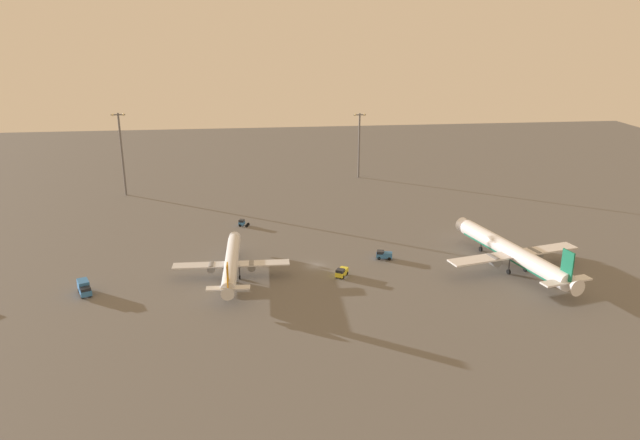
{
  "coord_description": "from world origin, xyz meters",
  "views": [
    {
      "loc": [
        -15.16,
        -144.27,
        60.73
      ],
      "look_at": [
        4.13,
        24.96,
        4.0
      ],
      "focal_mm": 34.35,
      "sensor_mm": 36.0,
      "label": 1
    }
  ],
  "objects_px": {
    "catering_truck": "(84,288)",
    "apron_light_west": "(122,149)",
    "airplane_far_stand": "(513,253)",
    "baggage_tractor": "(342,272)",
    "maintenance_van": "(384,255)",
    "airplane_taxiway_distant": "(231,263)",
    "pushback_tug": "(242,223)",
    "apron_light_central": "(359,141)"
  },
  "relations": [
    {
      "from": "airplane_far_stand",
      "to": "maintenance_van",
      "type": "bearing_deg",
      "value": 147.45
    },
    {
      "from": "baggage_tractor",
      "to": "apron_light_west",
      "type": "bearing_deg",
      "value": -20.65
    },
    {
      "from": "airplane_taxiway_distant",
      "to": "catering_truck",
      "type": "bearing_deg",
      "value": -168.21
    },
    {
      "from": "airplane_far_stand",
      "to": "pushback_tug",
      "type": "bearing_deg",
      "value": 134.92
    },
    {
      "from": "catering_truck",
      "to": "airplane_far_stand",
      "type": "bearing_deg",
      "value": 158.5
    },
    {
      "from": "catering_truck",
      "to": "apron_light_west",
      "type": "bearing_deg",
      "value": -108.97
    },
    {
      "from": "pushback_tug",
      "to": "catering_truck",
      "type": "bearing_deg",
      "value": 159.8
    },
    {
      "from": "airplane_far_stand",
      "to": "apron_light_west",
      "type": "xyz_separation_m",
      "value": [
        -109.48,
        81.13,
        12.03
      ]
    },
    {
      "from": "apron_light_west",
      "to": "catering_truck",
      "type": "bearing_deg",
      "value": -86.01
    },
    {
      "from": "catering_truck",
      "to": "baggage_tractor",
      "type": "bearing_deg",
      "value": 159.98
    },
    {
      "from": "maintenance_van",
      "to": "pushback_tug",
      "type": "xyz_separation_m",
      "value": [
        -37.31,
        31.2,
        -0.11
      ]
    },
    {
      "from": "apron_light_central",
      "to": "apron_light_west",
      "type": "distance_m",
      "value": 88.55
    },
    {
      "from": "baggage_tractor",
      "to": "apron_light_west",
      "type": "xyz_separation_m",
      "value": [
        -66.18,
        80.69,
        15.35
      ]
    },
    {
      "from": "baggage_tractor",
      "to": "pushback_tug",
      "type": "relative_size",
      "value": 1.31
    },
    {
      "from": "catering_truck",
      "to": "apron_light_west",
      "type": "xyz_separation_m",
      "value": [
        -5.85,
        83.79,
        14.95
      ]
    },
    {
      "from": "airplane_taxiway_distant",
      "to": "apron_light_central",
      "type": "relative_size",
      "value": 1.43
    },
    {
      "from": "maintenance_van",
      "to": "airplane_far_stand",
      "type": "bearing_deg",
      "value": -95.05
    },
    {
      "from": "apron_light_west",
      "to": "pushback_tug",
      "type": "bearing_deg",
      "value": -43.41
    },
    {
      "from": "airplane_taxiway_distant",
      "to": "airplane_far_stand",
      "type": "xyz_separation_m",
      "value": [
        70.09,
        -3.49,
        0.96
      ]
    },
    {
      "from": "baggage_tractor",
      "to": "airplane_far_stand",
      "type": "bearing_deg",
      "value": -150.6
    },
    {
      "from": "baggage_tractor",
      "to": "pushback_tug",
      "type": "xyz_separation_m",
      "value": [
        -24.58,
        41.33,
        -0.11
      ]
    },
    {
      "from": "pushback_tug",
      "to": "apron_light_west",
      "type": "xyz_separation_m",
      "value": [
        -41.6,
        39.36,
        15.46
      ]
    },
    {
      "from": "maintenance_van",
      "to": "apron_light_west",
      "type": "height_order",
      "value": "apron_light_west"
    },
    {
      "from": "maintenance_van",
      "to": "apron_light_west",
      "type": "bearing_deg",
      "value": 62.24
    },
    {
      "from": "airplane_taxiway_distant",
      "to": "apron_light_west",
      "type": "relative_size",
      "value": 1.24
    },
    {
      "from": "airplane_far_stand",
      "to": "baggage_tractor",
      "type": "xyz_separation_m",
      "value": [
        -43.3,
        0.44,
        -3.32
      ]
    },
    {
      "from": "airplane_far_stand",
      "to": "baggage_tractor",
      "type": "height_order",
      "value": "airplane_far_stand"
    },
    {
      "from": "maintenance_van",
      "to": "airplane_taxiway_distant",
      "type": "bearing_deg",
      "value": 114.2
    },
    {
      "from": "catering_truck",
      "to": "pushback_tug",
      "type": "height_order",
      "value": "catering_truck"
    },
    {
      "from": "airplane_far_stand",
      "to": "baggage_tractor",
      "type": "relative_size",
      "value": 10.05
    },
    {
      "from": "airplane_taxiway_distant",
      "to": "pushback_tug",
      "type": "bearing_deg",
      "value": 88.09
    },
    {
      "from": "apron_light_central",
      "to": "apron_light_west",
      "type": "height_order",
      "value": "apron_light_west"
    },
    {
      "from": "airplane_far_stand",
      "to": "apron_light_west",
      "type": "relative_size",
      "value": 1.57
    },
    {
      "from": "airplane_far_stand",
      "to": "apron_light_central",
      "type": "distance_m",
      "value": 99.61
    },
    {
      "from": "maintenance_van",
      "to": "baggage_tractor",
      "type": "xyz_separation_m",
      "value": [
        -12.74,
        -10.13,
        0.0
      ]
    },
    {
      "from": "airplane_taxiway_distant",
      "to": "apron_light_west",
      "type": "xyz_separation_m",
      "value": [
        -39.38,
        77.64,
        12.99
      ]
    },
    {
      "from": "baggage_tractor",
      "to": "maintenance_van",
      "type": "bearing_deg",
      "value": -111.51
    },
    {
      "from": "airplane_far_stand",
      "to": "apron_light_west",
      "type": "height_order",
      "value": "apron_light_west"
    },
    {
      "from": "baggage_tractor",
      "to": "catering_truck",
      "type": "distance_m",
      "value": 60.41
    },
    {
      "from": "airplane_taxiway_distant",
      "to": "apron_light_west",
      "type": "height_order",
      "value": "apron_light_west"
    },
    {
      "from": "airplane_far_stand",
      "to": "apron_light_central",
      "type": "height_order",
      "value": "apron_light_central"
    },
    {
      "from": "apron_light_central",
      "to": "apron_light_west",
      "type": "xyz_separation_m",
      "value": [
        -87.18,
        -15.43,
        1.99
      ]
    }
  ]
}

